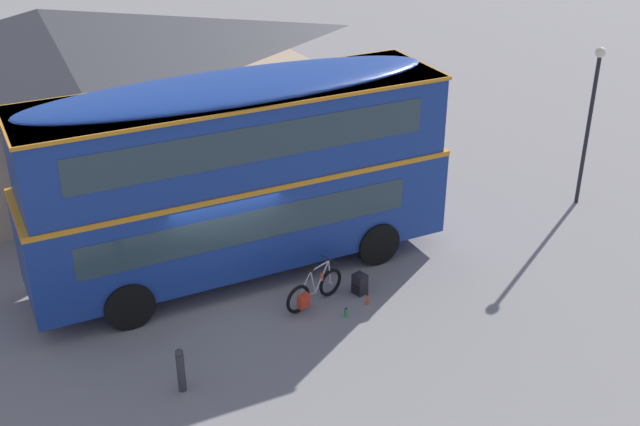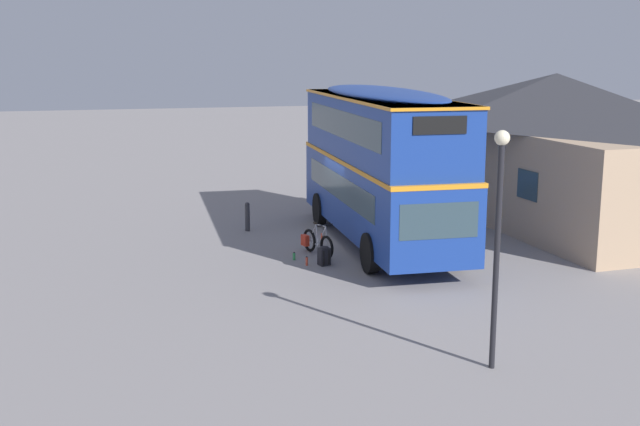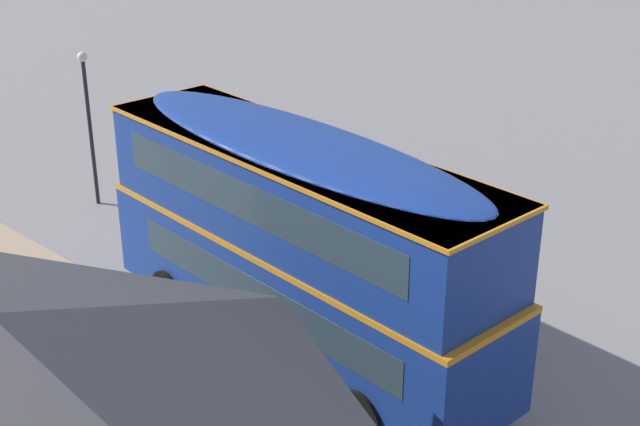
{
  "view_description": "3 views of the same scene",
  "coord_description": "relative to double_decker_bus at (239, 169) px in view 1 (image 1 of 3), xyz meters",
  "views": [
    {
      "loc": [
        -5.55,
        -15.06,
        10.15
      ],
      "look_at": [
        1.69,
        -1.76,
        2.36
      ],
      "focal_mm": 45.06,
      "sensor_mm": 36.0,
      "label": 1
    },
    {
      "loc": [
        23.3,
        -7.43,
        5.87
      ],
      "look_at": [
        2.64,
        -1.83,
        1.47
      ],
      "focal_mm": 44.51,
      "sensor_mm": 36.0,
      "label": 2
    },
    {
      "loc": [
        -10.99,
        11.67,
        10.43
      ],
      "look_at": [
        2.53,
        -1.74,
        1.9
      ],
      "focal_mm": 50.36,
      "sensor_mm": 36.0,
      "label": 3
    }
  ],
  "objects": [
    {
      "name": "pub_building",
      "position": [
        -2.64,
        7.47,
        -0.05
      ],
      "size": [
        14.77,
        7.39,
        5.08
      ],
      "color": "tan",
      "rests_on": "ground"
    },
    {
      "name": "kerb_bollard",
      "position": [
        -2.86,
        -3.6,
        -2.14
      ],
      "size": [
        0.16,
        0.16,
        0.97
      ],
      "color": "#333338",
      "rests_on": "ground"
    },
    {
      "name": "ground_plane",
      "position": [
        -0.83,
        -0.56,
        -2.64
      ],
      "size": [
        120.0,
        120.0,
        0.0
      ],
      "primitive_type": "plane",
      "color": "gray"
    },
    {
      "name": "street_lamp",
      "position": [
        9.76,
        -1.18,
        0.14
      ],
      "size": [
        0.28,
        0.28,
        4.48
      ],
      "color": "black",
      "rests_on": "ground"
    },
    {
      "name": "touring_bicycle",
      "position": [
        0.75,
        -2.21,
        -2.27
      ],
      "size": [
        1.64,
        0.73,
        1.0
      ],
      "color": "black",
      "rests_on": "ground"
    },
    {
      "name": "backpack_on_ground",
      "position": [
        1.92,
        -2.29,
        -2.36
      ],
      "size": [
        0.36,
        0.35,
        0.55
      ],
      "color": "black",
      "rests_on": "ground"
    },
    {
      "name": "double_decker_bus",
      "position": [
        0.0,
        0.0,
        0.0
      ],
      "size": [
        9.99,
        2.95,
        4.79
      ],
      "color": "black",
      "rests_on": "ground"
    },
    {
      "name": "water_bottle_red_squeeze",
      "position": [
        1.83,
        -2.77,
        -2.52
      ],
      "size": [
        0.07,
        0.07,
        0.26
      ],
      "color": "#D84C33",
      "rests_on": "ground"
    },
    {
      "name": "water_bottle_green_metal",
      "position": [
        1.16,
        -2.97,
        -2.54
      ],
      "size": [
        0.08,
        0.08,
        0.23
      ],
      "color": "green",
      "rests_on": "ground"
    }
  ]
}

